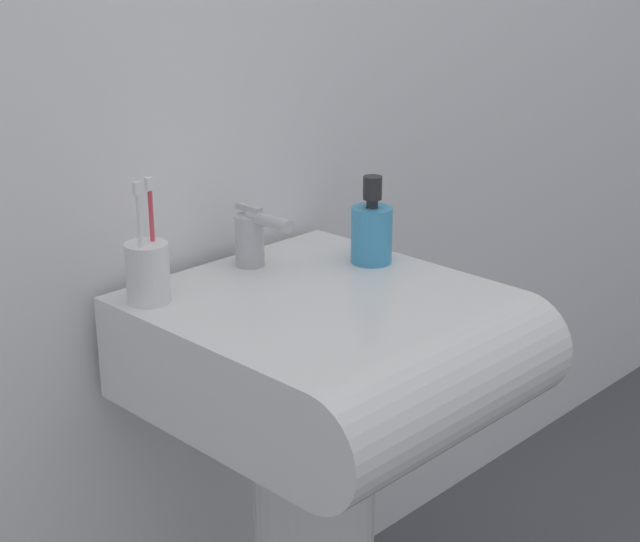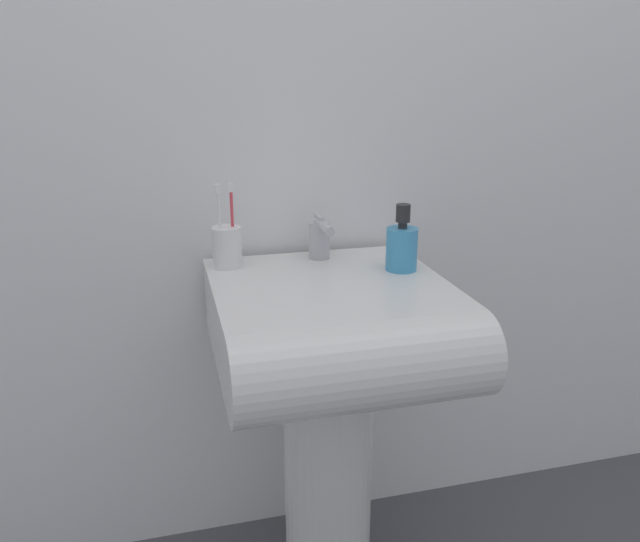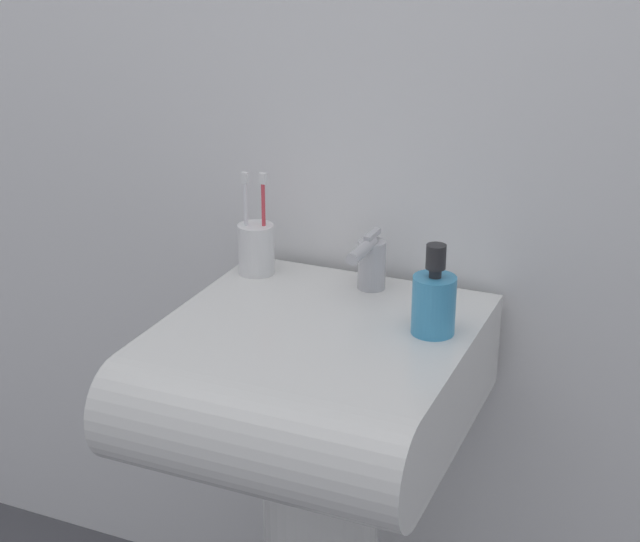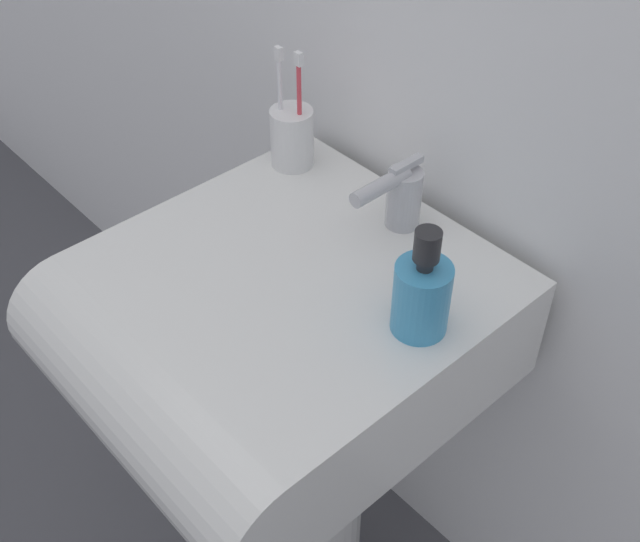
{
  "view_description": "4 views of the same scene",
  "coord_description": "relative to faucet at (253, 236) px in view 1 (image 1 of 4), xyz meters",
  "views": [
    {
      "loc": [
        -1.01,
        -1.01,
        1.34
      ],
      "look_at": [
        0.04,
        0.02,
        0.82
      ],
      "focal_mm": 55.0,
      "sensor_mm": 36.0,
      "label": 1
    },
    {
      "loc": [
        -0.34,
        -1.21,
        1.23
      ],
      "look_at": [
        -0.02,
        -0.01,
        0.82
      ],
      "focal_mm": 35.0,
      "sensor_mm": 36.0,
      "label": 2
    },
    {
      "loc": [
        0.58,
        -1.34,
        1.47
      ],
      "look_at": [
        0.01,
        -0.02,
        0.89
      ],
      "focal_mm": 55.0,
      "sensor_mm": 36.0,
      "label": 3
    },
    {
      "loc": [
        0.61,
        -0.52,
        1.5
      ],
      "look_at": [
        0.04,
        0.0,
        0.82
      ],
      "focal_mm": 45.0,
      "sensor_mm": 36.0,
      "label": 4
    }
  ],
  "objects": [
    {
      "name": "faucet",
      "position": [
        0.0,
        0.0,
        0.0
      ],
      "size": [
        0.05,
        0.13,
        0.11
      ],
      "color": "#B7B7BC",
      "rests_on": "sink_basin"
    },
    {
      "name": "wall_back",
      "position": [
        -0.02,
        0.11,
        0.35
      ],
      "size": [
        5.0,
        0.05,
        2.4
      ],
      "primitive_type": "cube",
      "color": "white",
      "rests_on": "ground"
    },
    {
      "name": "soap_bottle",
      "position": [
        0.16,
        -0.13,
        0.0
      ],
      "size": [
        0.07,
        0.07,
        0.15
      ],
      "color": "#3F99CC",
      "rests_on": "sink_basin"
    },
    {
      "name": "toothbrush_cup",
      "position": [
        -0.22,
        -0.01,
        -0.0
      ],
      "size": [
        0.07,
        0.07,
        0.19
      ],
      "color": "white",
      "rests_on": "sink_basin"
    },
    {
      "name": "sink_basin",
      "position": [
        -0.02,
        -0.23,
        -0.14
      ],
      "size": [
        0.5,
        0.55,
        0.17
      ],
      "color": "white",
      "rests_on": "sink_pedestal"
    }
  ]
}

